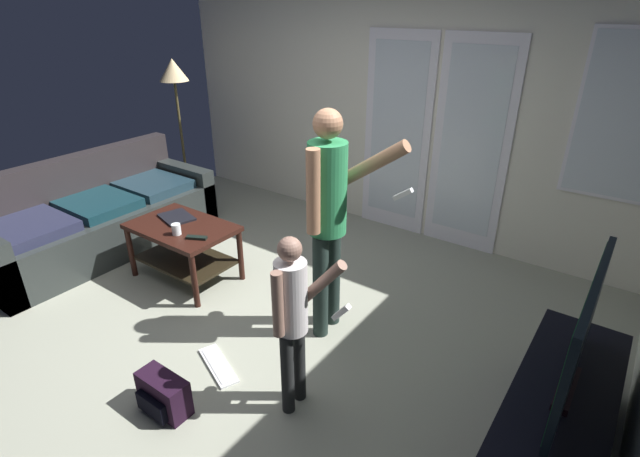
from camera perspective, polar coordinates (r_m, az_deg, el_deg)
ground_plane at (r=3.87m, az=-9.93°, el=-11.02°), size 5.30×4.69×0.02m
wall_back_with_doors at (r=5.03m, az=9.12°, el=13.65°), size 5.30×0.09×2.57m
leather_couch at (r=5.23m, az=-25.09°, el=1.01°), size 0.91×2.24×0.89m
coffee_table at (r=4.34m, az=-16.02°, el=-1.33°), size 0.91×0.60×0.52m
tv_stand at (r=3.03m, az=26.34°, el=-20.24°), size 0.49×1.43×0.46m
flat_screen_tv at (r=2.68m, az=28.76°, el=-11.38°), size 0.08×1.04×0.68m
person_adult at (r=3.24m, az=1.09°, el=2.52°), size 0.65×0.49×1.67m
person_child at (r=2.73m, az=-3.26°, el=-9.92°), size 0.39×0.33×1.16m
floor_lamp at (r=5.92m, az=-17.04°, el=16.65°), size 0.33×0.33×1.68m
backpack at (r=3.20m, az=-18.27°, el=-18.34°), size 0.34×0.19×0.25m
loose_keyboard at (r=3.48m, az=-12.08°, el=-15.72°), size 0.46×0.29×0.02m
laptop_closed at (r=4.43m, az=-16.79°, el=1.31°), size 0.37×0.32×0.02m
cup_near_edge at (r=4.11m, az=-16.82°, el=-0.09°), size 0.07×0.07×0.09m
tv_remote_black at (r=4.01m, az=-14.56°, el=-1.06°), size 0.17×0.12×0.02m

